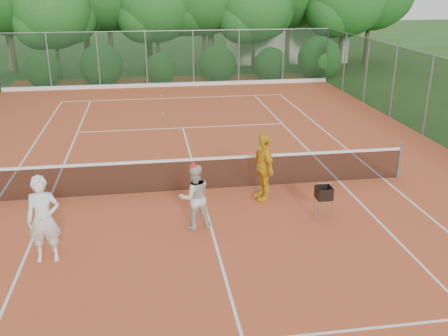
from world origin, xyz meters
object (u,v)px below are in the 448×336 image
at_px(player_center_grp, 194,197).
at_px(player_yellow, 263,167).
at_px(player_white, 44,219).
at_px(ball_hopper, 324,194).

relative_size(player_center_grp, player_yellow, 0.88).
height_order(player_white, player_center_grp, player_white).
height_order(player_white, ball_hopper, player_white).
height_order(player_center_grp, player_yellow, player_yellow).
xyz_separation_m(player_center_grp, ball_hopper, (3.18, 0.02, -0.15)).
height_order(player_white, player_yellow, player_white).
relative_size(player_white, player_yellow, 1.03).
bearing_deg(player_yellow, player_center_grp, -65.61).
xyz_separation_m(player_yellow, ball_hopper, (1.21, -1.37, -0.26)).
bearing_deg(player_white, player_yellow, 23.41).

